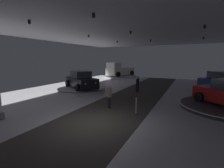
% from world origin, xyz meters
% --- Properties ---
extents(ground, '(24.00, 44.00, 0.06)m').
position_xyz_m(ground, '(0.00, 0.00, -0.02)').
color(ground, '#B2B2B7').
extents(ceiling_with_spotlights, '(24.00, 44.00, 0.39)m').
position_xyz_m(ceiling_with_spotlights, '(0.00, 0.00, 5.55)').
color(ceiling_with_spotlights, silver).
extents(display_platform_deep_left, '(5.68, 5.68, 0.34)m').
position_xyz_m(display_platform_deep_left, '(-6.95, 20.05, 0.19)').
color(display_platform_deep_left, silver).
rests_on(display_platform_deep_left, ground).
extents(pickup_truck_deep_left, '(3.93, 5.69, 2.30)m').
position_xyz_m(pickup_truck_deep_left, '(-7.05, 19.74, 1.27)').
color(pickup_truck_deep_left, silver).
rests_on(pickup_truck_deep_left, display_platform_deep_left).
extents(display_platform_mid_left, '(4.73, 4.73, 0.35)m').
position_xyz_m(display_platform_mid_left, '(-5.53, 6.62, 0.19)').
color(display_platform_mid_left, '#B7B7BC').
rests_on(display_platform_mid_left, ground).
extents(display_car_mid_left, '(4.52, 3.73, 1.71)m').
position_xyz_m(display_car_mid_left, '(-5.56, 6.63, 1.12)').
color(display_car_mid_left, black).
rests_on(display_car_mid_left, display_platform_mid_left).
extents(display_platform_far_right, '(4.82, 4.82, 0.34)m').
position_xyz_m(display_platform_far_right, '(7.10, 12.32, 0.19)').
color(display_platform_far_right, silver).
rests_on(display_platform_far_right, ground).
extents(display_car_far_right, '(4.33, 4.14, 1.71)m').
position_xyz_m(display_car_far_right, '(7.08, 12.30, 1.11)').
color(display_car_far_right, navy).
rests_on(display_car_far_right, display_platform_far_right).
extents(visitor_walking_near, '(0.32, 0.32, 1.59)m').
position_xyz_m(visitor_walking_near, '(-0.30, 8.56, 0.91)').
color(visitor_walking_near, black).
rests_on(visitor_walking_near, ground).
extents(visitor_walking_far, '(0.32, 0.32, 1.59)m').
position_xyz_m(visitor_walking_far, '(-0.47, 2.73, 0.91)').
color(visitor_walking_far, black).
rests_on(visitor_walking_far, ground).
extents(stanchion_b, '(0.28, 0.28, 1.01)m').
position_xyz_m(stanchion_b, '(1.52, 2.34, 0.37)').
color(stanchion_b, '#333338').
rests_on(stanchion_b, ground).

